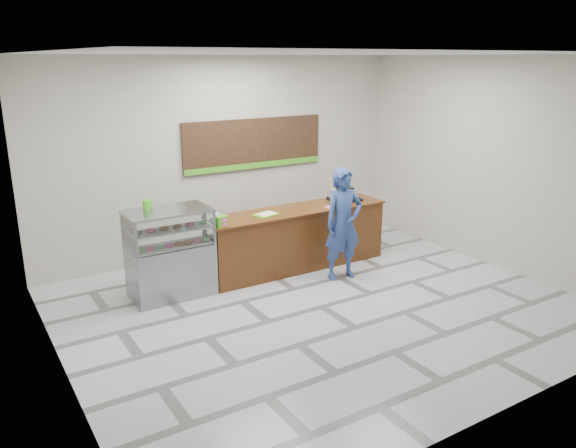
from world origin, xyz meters
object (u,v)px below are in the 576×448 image
sales_counter (296,238)px  display_case (170,253)px  serving_tray (266,215)px  cash_register (342,193)px  customer (343,224)px

sales_counter → display_case: size_ratio=2.45×
sales_counter → serving_tray: (-0.61, -0.06, 0.52)m
cash_register → customer: 1.07m
cash_register → serving_tray: bearing=-165.4°
sales_counter → display_case: bearing=-180.0°
sales_counter → cash_register: bearing=4.1°
serving_tray → customer: customer is taller
sales_counter → customer: 0.95m
sales_counter → cash_register: 1.20m
customer → sales_counter: bearing=122.8°
cash_register → customer: (-0.60, -0.85, -0.26)m
cash_register → serving_tray: (-1.61, -0.13, -0.13)m
sales_counter → customer: bearing=-62.9°
customer → serving_tray: bearing=150.4°
display_case → cash_register: size_ratio=2.82×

